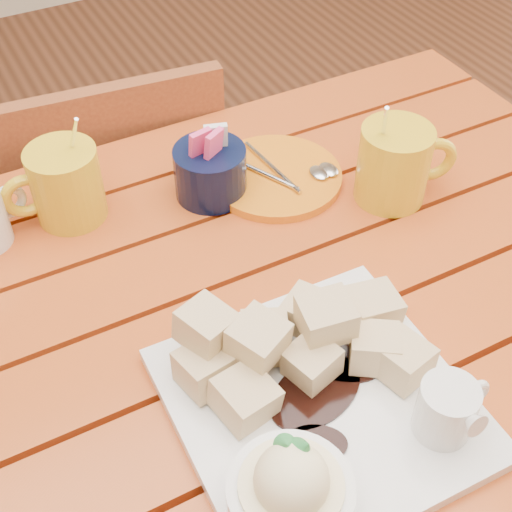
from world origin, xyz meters
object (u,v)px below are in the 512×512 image
dessert_plate (314,408)px  coffee_mug_left (64,184)px  coffee_mug_right (396,163)px  orange_saucer (277,176)px  chair_far (113,230)px  table (232,377)px

dessert_plate → coffee_mug_left: 0.44m
dessert_plate → coffee_mug_right: (0.28, 0.26, 0.02)m
coffee_mug_right → dessert_plate: bearing=-120.2°
orange_saucer → chair_far: (-0.17, 0.33, -0.30)m
coffee_mug_left → chair_far: coffee_mug_left is taller
dessert_plate → orange_saucer: size_ratio=1.58×
dessert_plate → coffee_mug_left: size_ratio=1.91×
table → chair_far: 0.56m
orange_saucer → coffee_mug_right: bearing=-40.0°
coffee_mug_left → coffee_mug_right: 0.43m
table → coffee_mug_left: coffee_mug_left is taller
coffee_mug_left → coffee_mug_right: bearing=-21.2°
chair_far → coffee_mug_left: bearing=73.3°
table → dessert_plate: bearing=-85.9°
chair_far → table: bearing=95.2°
dessert_plate → chair_far: size_ratio=0.36×
coffee_mug_left → orange_saucer: 0.29m
coffee_mug_left → orange_saucer: bearing=-11.6°
coffee_mug_right → chair_far: coffee_mug_right is taller
dessert_plate → coffee_mug_left: (-0.12, 0.43, 0.02)m
dessert_plate → coffee_mug_right: bearing=42.6°
coffee_mug_left → table: bearing=-67.2°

